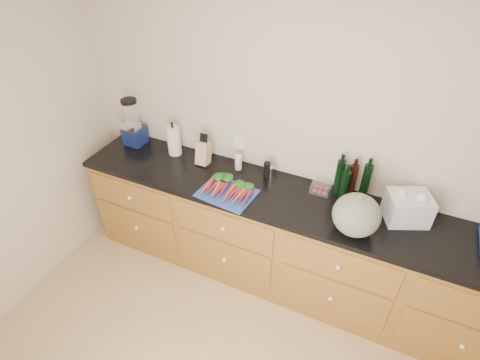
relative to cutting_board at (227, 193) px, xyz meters
The scene contains 15 objects.
wall_back 0.78m from the cutting_board, 44.71° to the left, with size 4.10×0.05×2.60m, color beige.
cabinets 0.71m from the cutting_board, 17.65° to the left, with size 3.60×0.64×0.90m.
countertop 0.52m from the cutting_board, 18.09° to the left, with size 3.64×0.62×0.04m, color black.
cutting_board is the anchor object (origin of this frame).
carrots 0.05m from the cutting_board, 90.00° to the left, with size 0.38×0.28×0.05m.
squash 0.98m from the cutting_board, ahead, with size 0.32×0.32×0.29m, color #5C6857.
blender_appliance 1.16m from the cutting_board, 163.96° to the left, with size 0.17×0.17×0.44m.
paper_towel 0.76m from the cutting_board, 154.66° to the left, with size 0.12×0.12×0.26m, color silver.
knife_block 0.49m from the cutting_board, 140.95° to the left, with size 0.10×0.10×0.20m, color tan.
grinder_salt 0.35m from the cutting_board, 100.22° to the left, with size 0.06×0.06×0.13m, color white.
grinder_pepper 0.40m from the cutting_board, 60.14° to the left, with size 0.05×0.05×0.14m, color black.
canister_chrome 0.41m from the cutting_board, 55.77° to the left, with size 0.04×0.04×0.10m, color silver.
tomato_box 0.73m from the cutting_board, 26.94° to the left, with size 0.15×0.12×0.07m, color white.
bottles 0.94m from the cutting_board, 23.40° to the left, with size 0.26×0.13×0.31m.
grocery_bag 1.31m from the cutting_board, 12.39° to the left, with size 0.28×0.23×0.21m, color white, non-canonical shape.
Camera 1 is at (0.55, -0.85, 2.78)m, focal length 28.00 mm.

